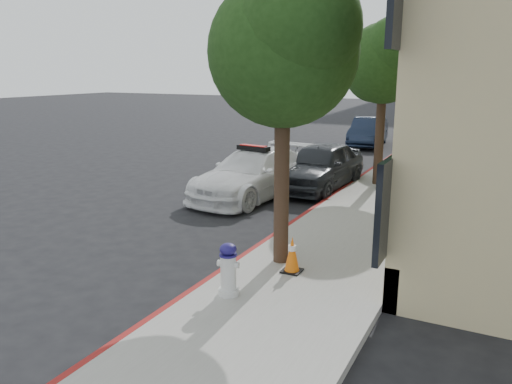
{
  "coord_description": "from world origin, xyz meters",
  "views": [
    {
      "loc": [
        6.78,
        -10.71,
        3.92
      ],
      "look_at": [
        1.35,
        -0.07,
        1.0
      ],
      "focal_mm": 35.0,
      "sensor_mm": 36.0,
      "label": 1
    }
  ],
  "objects_px": {
    "parked_car_far": "(368,132)",
    "traffic_cone": "(292,254)",
    "police_car": "(253,173)",
    "parked_car_mid": "(320,166)",
    "fire_hydrant": "(228,270)"
  },
  "relations": [
    {
      "from": "parked_car_mid",
      "to": "parked_car_far",
      "type": "height_order",
      "value": "parked_car_mid"
    },
    {
      "from": "police_car",
      "to": "parked_car_mid",
      "type": "distance_m",
      "value": 2.51
    },
    {
      "from": "parked_car_mid",
      "to": "parked_car_far",
      "type": "xyz_separation_m",
      "value": [
        -1.14,
        10.6,
        -0.04
      ]
    },
    {
      "from": "parked_car_far",
      "to": "fire_hydrant",
      "type": "relative_size",
      "value": 4.86
    },
    {
      "from": "fire_hydrant",
      "to": "parked_car_far",
      "type": "bearing_deg",
      "value": 88.74
    },
    {
      "from": "police_car",
      "to": "parked_car_far",
      "type": "relative_size",
      "value": 1.19
    },
    {
      "from": "parked_car_mid",
      "to": "traffic_cone",
      "type": "height_order",
      "value": "parked_car_mid"
    },
    {
      "from": "parked_car_far",
      "to": "traffic_cone",
      "type": "height_order",
      "value": "parked_car_far"
    },
    {
      "from": "police_car",
      "to": "parked_car_mid",
      "type": "xyz_separation_m",
      "value": [
        1.5,
        2.01,
        0.04
      ]
    },
    {
      "from": "fire_hydrant",
      "to": "parked_car_mid",
      "type": "bearing_deg",
      "value": 90.8
    },
    {
      "from": "police_car",
      "to": "fire_hydrant",
      "type": "xyz_separation_m",
      "value": [
        3.05,
        -6.83,
        -0.15
      ]
    },
    {
      "from": "fire_hydrant",
      "to": "traffic_cone",
      "type": "xyz_separation_m",
      "value": [
        0.58,
        1.43,
        -0.11
      ]
    },
    {
      "from": "police_car",
      "to": "fire_hydrant",
      "type": "relative_size",
      "value": 5.79
    },
    {
      "from": "police_car",
      "to": "parked_car_mid",
      "type": "relative_size",
      "value": 1.16
    },
    {
      "from": "parked_car_far",
      "to": "fire_hydrant",
      "type": "distance_m",
      "value": 19.62
    }
  ]
}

